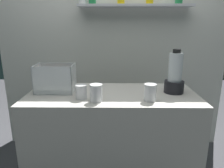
# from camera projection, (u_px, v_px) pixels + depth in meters

# --- Properties ---
(counter) EXTENTS (1.40, 0.64, 0.90)m
(counter) POSITION_uv_depth(u_px,v_px,m) (112.00, 141.00, 1.86)
(counter) COLOR beige
(counter) RESTS_ON ground_plane
(back_wall_unit) EXTENTS (2.60, 0.24, 2.50)m
(back_wall_unit) POSITION_uv_depth(u_px,v_px,m) (113.00, 42.00, 2.38)
(back_wall_unit) COLOR silver
(back_wall_unit) RESTS_ON ground_plane
(carrot_display_bin) EXTENTS (0.32, 0.21, 0.23)m
(carrot_display_bin) POSITION_uv_depth(u_px,v_px,m) (55.00, 83.00, 1.77)
(carrot_display_bin) COLOR white
(carrot_display_bin) RESTS_ON counter
(blender_pitcher) EXTENTS (0.16, 0.16, 0.36)m
(blender_pitcher) POSITION_uv_depth(u_px,v_px,m) (175.00, 76.00, 1.73)
(blender_pitcher) COLOR black
(blender_pitcher) RESTS_ON counter
(juice_cup_carrot_far_left) EXTENTS (0.09, 0.09, 0.11)m
(juice_cup_carrot_far_left) POSITION_uv_depth(u_px,v_px,m) (81.00, 93.00, 1.60)
(juice_cup_carrot_far_left) COLOR white
(juice_cup_carrot_far_left) RESTS_ON counter
(juice_cup_pomegranate_left) EXTENTS (0.09, 0.09, 0.13)m
(juice_cup_pomegranate_left) POSITION_uv_depth(u_px,v_px,m) (96.00, 94.00, 1.54)
(juice_cup_pomegranate_left) COLOR white
(juice_cup_pomegranate_left) RESTS_ON counter
(juice_cup_pomegranate_middle) EXTENTS (0.09, 0.09, 0.13)m
(juice_cup_pomegranate_middle) POSITION_uv_depth(u_px,v_px,m) (150.00, 93.00, 1.56)
(juice_cup_pomegranate_middle) COLOR white
(juice_cup_pomegranate_middle) RESTS_ON counter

